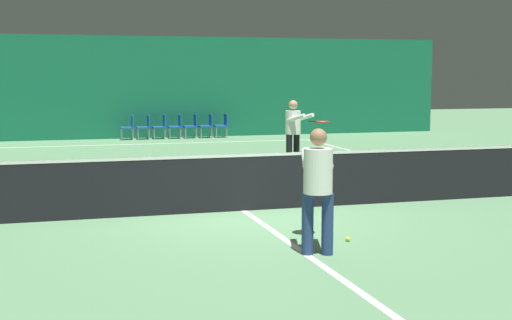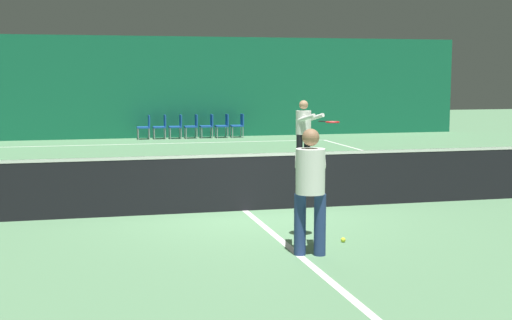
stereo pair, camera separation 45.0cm
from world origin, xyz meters
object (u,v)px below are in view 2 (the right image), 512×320
(courtside_chair_2, at_px, (177,125))
(tennis_ball, at_px, (343,240))
(courtside_chair_3, at_px, (193,125))
(courtside_chair_6, at_px, (239,124))
(courtside_chair_1, at_px, (161,125))
(player_far, at_px, (305,128))
(courtside_chair_4, at_px, (208,124))
(tennis_net, at_px, (245,180))
(courtside_chair_0, at_px, (146,125))
(player_near, at_px, (310,181))
(courtside_chair_5, at_px, (224,124))

(courtside_chair_2, distance_m, tennis_ball, 16.11)
(courtside_chair_3, xyz_separation_m, tennis_ball, (-0.43, -16.10, -0.45))
(courtside_chair_2, xyz_separation_m, courtside_chair_6, (2.22, 0.00, 0.00))
(courtside_chair_2, height_order, tennis_ball, courtside_chair_2)
(courtside_chair_1, xyz_separation_m, courtside_chair_3, (1.11, 0.00, 0.00))
(player_far, relative_size, courtside_chair_3, 1.93)
(courtside_chair_4, bearing_deg, courtside_chair_6, 90.00)
(tennis_net, height_order, courtside_chair_4, tennis_net)
(courtside_chair_0, bearing_deg, player_near, 2.06)
(player_near, distance_m, tennis_ball, 1.21)
(courtside_chair_1, xyz_separation_m, courtside_chair_6, (2.77, 0.00, 0.00))
(player_near, height_order, courtside_chair_6, player_near)
(player_near, bearing_deg, courtside_chair_5, 10.11)
(courtside_chair_0, bearing_deg, courtside_chair_4, 90.00)
(courtside_chair_2, distance_m, courtside_chair_6, 2.22)
(courtside_chair_1, height_order, courtside_chair_3, same)
(courtside_chair_3, height_order, tennis_ball, courtside_chair_3)
(tennis_net, height_order, player_far, player_far)
(player_far, relative_size, courtside_chair_0, 1.93)
(courtside_chair_2, bearing_deg, tennis_net, -2.77)
(player_near, height_order, courtside_chair_4, player_near)
(tennis_net, relative_size, courtside_chair_0, 14.29)
(courtside_chair_1, relative_size, courtside_chair_2, 1.00)
(tennis_net, height_order, courtside_chair_6, tennis_net)
(player_far, xyz_separation_m, courtside_chair_3, (-1.45, 8.44, -0.46))
(player_far, bearing_deg, courtside_chair_5, 156.10)
(courtside_chair_2, bearing_deg, courtside_chair_1, -90.00)
(courtside_chair_4, relative_size, courtside_chair_6, 1.00)
(courtside_chair_5, xyz_separation_m, tennis_ball, (-1.54, -16.10, -0.45))
(courtside_chair_1, relative_size, tennis_ball, 12.73)
(tennis_net, relative_size, courtside_chair_2, 14.29)
(tennis_net, bearing_deg, courtside_chair_3, 84.90)
(player_near, xyz_separation_m, courtside_chair_0, (-0.60, 16.61, -0.44))
(courtside_chair_0, relative_size, courtside_chair_1, 1.00)
(player_far, relative_size, tennis_ball, 24.60)
(courtside_chair_3, bearing_deg, courtside_chair_0, -90.00)
(courtside_chair_4, height_order, courtside_chair_5, same)
(courtside_chair_5, relative_size, courtside_chair_6, 1.00)
(tennis_net, xyz_separation_m, courtside_chair_6, (2.88, 13.61, -0.03))
(tennis_net, relative_size, courtside_chair_6, 14.29)
(courtside_chair_3, relative_size, courtside_chair_4, 1.00)
(player_near, xyz_separation_m, courtside_chair_5, (2.17, 16.61, -0.44))
(tennis_net, distance_m, courtside_chair_0, 13.61)
(player_far, height_order, courtside_chair_0, player_far)
(player_far, xyz_separation_m, courtside_chair_1, (-2.56, 8.44, -0.46))
(courtside_chair_0, bearing_deg, courtside_chair_5, 90.00)
(courtside_chair_2, xyz_separation_m, courtside_chair_5, (1.66, 0.00, 0.00))
(courtside_chair_0, distance_m, courtside_chair_5, 2.77)
(player_near, bearing_deg, tennis_ball, -34.15)
(courtside_chair_5, bearing_deg, courtside_chair_6, 90.00)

